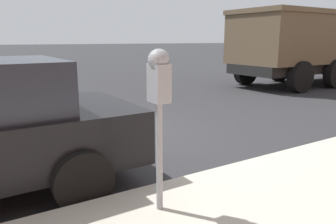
{
  "coord_description": "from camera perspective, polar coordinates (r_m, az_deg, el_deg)",
  "views": [
    {
      "loc": [
        -5.18,
        2.24,
        1.74
      ],
      "look_at": [
        -2.66,
        0.7,
        1.08
      ],
      "focal_mm": 35.0,
      "sensor_mm": 36.0,
      "label": 1
    }
  ],
  "objects": [
    {
      "name": "ground_plane",
      "position": [
        5.91,
        -7.76,
        -4.7
      ],
      "size": [
        220.0,
        220.0,
        0.0
      ],
      "primitive_type": "plane",
      "color": "#2B2B2D"
    },
    {
      "name": "parking_meter",
      "position": [
        2.89,
        -1.59,
        3.91
      ],
      "size": [
        0.21,
        0.19,
        1.5
      ],
      "color": "gray",
      "rests_on": "sidewalk"
    },
    {
      "name": "dump_truck",
      "position": [
        14.53,
        24.78,
        10.9
      ],
      "size": [
        2.87,
        8.04,
        2.8
      ],
      "rotation": [
        0.0,
        0.0,
        3.16
      ],
      "color": "black",
      "rests_on": "ground_plane"
    }
  ]
}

